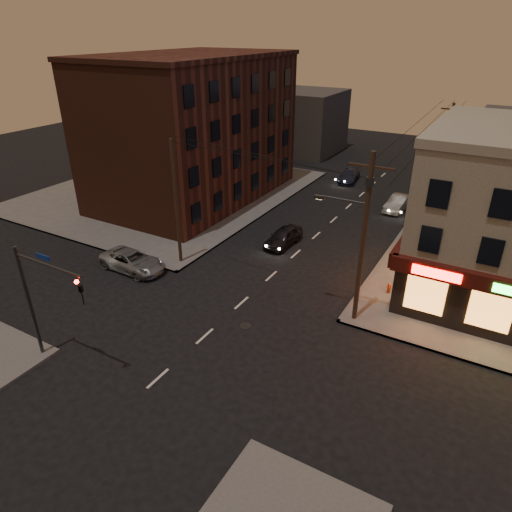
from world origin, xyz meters
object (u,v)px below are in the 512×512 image
Objects in this scene: suv_cross at (133,261)px; sedan_mid at (398,203)px; sedan_near at (283,237)px; sedan_far at (349,176)px; fire_hydrant at (389,287)px.

sedan_mid is (13.44, 21.38, 0.00)m from suv_cross.
suv_cross is at bearing -126.11° from sedan_near.
sedan_far is (-7.11, 6.35, -0.05)m from sedan_mid.
sedan_mid is (5.97, 12.30, -0.01)m from sedan_near.
suv_cross is at bearing -109.99° from sedan_far.
suv_cross reaches higher than fire_hydrant.
fire_hydrant is at bearing -16.24° from sedan_near.
sedan_far is 24.37m from fire_hydrant.
sedan_near is 0.93× the size of sedan_far.
suv_cross is 11.76m from sedan_near.
suv_cross is 1.21× the size of sedan_near.
fire_hydrant is at bearing -71.54° from sedan_far.
sedan_far is (6.33, 27.73, -0.05)m from suv_cross.
suv_cross is 1.18× the size of sedan_mid.
sedan_mid reaches higher than fire_hydrant.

